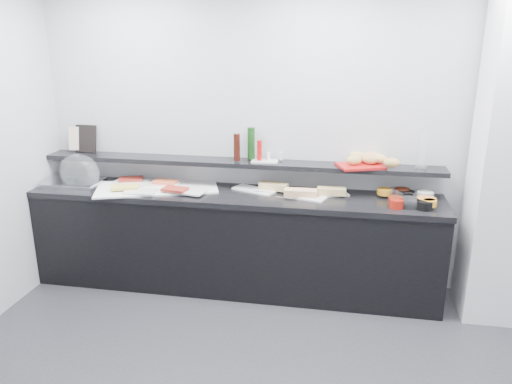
% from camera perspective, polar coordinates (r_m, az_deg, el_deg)
% --- Properties ---
extents(back_wall, '(5.00, 0.02, 2.70)m').
position_cam_1_polar(back_wall, '(4.45, 7.03, 6.07)').
color(back_wall, '#B6B9BD').
rests_on(back_wall, ground).
extents(column, '(0.50, 0.50, 2.70)m').
position_cam_1_polar(column, '(4.29, 27.16, 3.85)').
color(column, white).
rests_on(column, ground).
extents(buffet_cabinet, '(3.60, 0.60, 0.85)m').
position_cam_1_polar(buffet_cabinet, '(4.54, -2.55, -5.84)').
color(buffet_cabinet, black).
rests_on(buffet_cabinet, ground).
extents(counter_top, '(3.62, 0.62, 0.05)m').
position_cam_1_polar(counter_top, '(4.38, -2.63, -0.42)').
color(counter_top, black).
rests_on(counter_top, buffet_cabinet).
extents(wall_shelf, '(3.60, 0.25, 0.04)m').
position_cam_1_polar(wall_shelf, '(4.48, -2.17, 3.36)').
color(wall_shelf, black).
rests_on(wall_shelf, back_wall).
extents(cloche_base, '(0.52, 0.35, 0.04)m').
position_cam_1_polar(cloche_base, '(4.91, -20.15, 1.01)').
color(cloche_base, '#B6B8BD').
rests_on(cloche_base, counter_top).
extents(cloche_dome, '(0.49, 0.39, 0.34)m').
position_cam_1_polar(cloche_dome, '(4.83, -19.51, 2.12)').
color(cloche_dome, white).
rests_on(cloche_dome, cloche_base).
extents(linen_runner, '(1.18, 0.83, 0.01)m').
position_cam_1_polar(linen_runner, '(4.59, -11.21, 0.52)').
color(linen_runner, white).
rests_on(linen_runner, counter_top).
extents(platter_meat_a, '(0.34, 0.24, 0.01)m').
position_cam_1_polar(platter_meat_a, '(4.75, -13.97, 1.10)').
color(platter_meat_a, white).
rests_on(platter_meat_a, linen_runner).
extents(food_meat_a, '(0.25, 0.20, 0.02)m').
position_cam_1_polar(food_meat_a, '(4.79, -14.12, 1.45)').
color(food_meat_a, maroon).
rests_on(food_meat_a, platter_meat_a).
extents(platter_salmon, '(0.31, 0.23, 0.01)m').
position_cam_1_polar(platter_salmon, '(4.65, -10.47, 0.96)').
color(platter_salmon, white).
rests_on(platter_salmon, linen_runner).
extents(food_salmon, '(0.21, 0.14, 0.02)m').
position_cam_1_polar(food_salmon, '(4.63, -10.36, 1.14)').
color(food_salmon, '#F26131').
rests_on(food_salmon, platter_salmon).
extents(platter_cheese, '(0.28, 0.19, 0.01)m').
position_cam_1_polar(platter_cheese, '(4.45, -13.06, 0.04)').
color(platter_cheese, white).
rests_on(platter_cheese, linen_runner).
extents(food_cheese, '(0.27, 0.22, 0.02)m').
position_cam_1_polar(food_cheese, '(4.55, -14.74, 0.57)').
color(food_cheese, '#E5D359').
rests_on(food_cheese, platter_cheese).
extents(platter_meat_b, '(0.35, 0.27, 0.01)m').
position_cam_1_polar(platter_meat_b, '(4.40, -7.72, 0.14)').
color(platter_meat_b, white).
rests_on(platter_meat_b, linen_runner).
extents(food_meat_b, '(0.23, 0.17, 0.02)m').
position_cam_1_polar(food_meat_b, '(4.39, -9.26, 0.31)').
color(food_meat_b, maroon).
rests_on(food_meat_b, platter_meat_b).
extents(sandwich_plate_left, '(0.42, 0.30, 0.01)m').
position_cam_1_polar(sandwich_plate_left, '(4.43, -0.16, 0.25)').
color(sandwich_plate_left, white).
rests_on(sandwich_plate_left, counter_top).
extents(sandwich_food_left, '(0.27, 0.16, 0.06)m').
position_cam_1_polar(sandwich_food_left, '(4.42, 2.04, 0.68)').
color(sandwich_food_left, '#D9B672').
rests_on(sandwich_food_left, sandwich_plate_left).
extents(tongs_left, '(0.16, 0.01, 0.01)m').
position_cam_1_polar(tongs_left, '(4.34, 0.71, 0.04)').
color(tongs_left, '#BABDC1').
rests_on(tongs_left, sandwich_plate_left).
extents(sandwich_plate_mid, '(0.36, 0.24, 0.01)m').
position_cam_1_polar(sandwich_plate_mid, '(4.25, 5.70, -0.61)').
color(sandwich_plate_mid, white).
rests_on(sandwich_plate_mid, counter_top).
extents(sandwich_food_mid, '(0.28, 0.11, 0.06)m').
position_cam_1_polar(sandwich_food_mid, '(4.24, 5.12, -0.09)').
color(sandwich_food_mid, tan).
rests_on(sandwich_food_mid, sandwich_plate_mid).
extents(tongs_mid, '(0.16, 0.03, 0.01)m').
position_cam_1_polar(tongs_mid, '(4.18, 3.25, -0.66)').
color(tongs_mid, silver).
rests_on(tongs_mid, sandwich_plate_mid).
extents(sandwich_plate_right, '(0.33, 0.23, 0.01)m').
position_cam_1_polar(sandwich_plate_right, '(4.36, 8.48, -0.26)').
color(sandwich_plate_right, white).
rests_on(sandwich_plate_right, counter_top).
extents(sandwich_food_right, '(0.25, 0.11, 0.06)m').
position_cam_1_polar(sandwich_food_right, '(4.32, 8.62, 0.11)').
color(sandwich_food_right, tan).
rests_on(sandwich_food_right, sandwich_plate_right).
extents(tongs_right, '(0.16, 0.05, 0.01)m').
position_cam_1_polar(tongs_right, '(4.32, 9.15, -0.27)').
color(tongs_right, '#B6B8BD').
rests_on(tongs_right, sandwich_plate_right).
extents(bowl_glass_fruit, '(0.21, 0.21, 0.07)m').
position_cam_1_polar(bowl_glass_fruit, '(4.41, 16.04, -0.18)').
color(bowl_glass_fruit, white).
rests_on(bowl_glass_fruit, counter_top).
extents(fill_glass_fruit, '(0.17, 0.17, 0.05)m').
position_cam_1_polar(fill_glass_fruit, '(4.39, 14.48, 0.05)').
color(fill_glass_fruit, orange).
rests_on(fill_glass_fruit, bowl_glass_fruit).
extents(bowl_black_jam, '(0.14, 0.14, 0.07)m').
position_cam_1_polar(bowl_black_jam, '(4.38, 16.80, -0.35)').
color(bowl_black_jam, black).
rests_on(bowl_black_jam, counter_top).
extents(fill_black_jam, '(0.14, 0.14, 0.05)m').
position_cam_1_polar(fill_black_jam, '(4.43, 16.37, 0.06)').
color(fill_black_jam, '#571C0C').
rests_on(fill_black_jam, bowl_black_jam).
extents(bowl_glass_cream, '(0.20, 0.20, 0.07)m').
position_cam_1_polar(bowl_glass_cream, '(4.40, 18.42, -0.44)').
color(bowl_glass_cream, silver).
rests_on(bowl_glass_cream, counter_top).
extents(fill_glass_cream, '(0.16, 0.16, 0.05)m').
position_cam_1_polar(fill_glass_cream, '(4.41, 18.77, -0.24)').
color(fill_glass_cream, white).
rests_on(fill_glass_cream, bowl_glass_cream).
extents(bowl_red_jam, '(0.13, 0.13, 0.07)m').
position_cam_1_polar(bowl_red_jam, '(4.14, 15.75, -1.29)').
color(bowl_red_jam, maroon).
rests_on(bowl_red_jam, counter_top).
extents(fill_red_jam, '(0.14, 0.14, 0.05)m').
position_cam_1_polar(fill_red_jam, '(4.19, 15.61, -0.85)').
color(fill_red_jam, '#541A0C').
rests_on(fill_red_jam, bowl_red_jam).
extents(bowl_glass_salmon, '(0.20, 0.20, 0.07)m').
position_cam_1_polar(bowl_glass_salmon, '(4.19, 17.17, -1.19)').
color(bowl_glass_salmon, silver).
rests_on(bowl_glass_salmon, counter_top).
extents(fill_glass_salmon, '(0.19, 0.19, 0.05)m').
position_cam_1_polar(fill_glass_salmon, '(4.24, 18.90, -0.97)').
color(fill_glass_salmon, orange).
rests_on(fill_glass_salmon, bowl_glass_salmon).
extents(bowl_black_fruit, '(0.16, 0.16, 0.07)m').
position_cam_1_polar(bowl_black_fruit, '(4.17, 18.69, -1.42)').
color(bowl_black_fruit, black).
rests_on(bowl_black_fruit, counter_top).
extents(fill_black_fruit, '(0.13, 0.13, 0.05)m').
position_cam_1_polar(fill_black_fruit, '(4.20, 19.26, -1.19)').
color(fill_black_fruit, orange).
rests_on(fill_black_fruit, bowl_black_fruit).
extents(framed_print, '(0.21, 0.08, 0.26)m').
position_cam_1_polar(framed_print, '(5.05, -18.87, 5.79)').
color(framed_print, black).
rests_on(framed_print, wall_shelf).
extents(print_art, '(0.17, 0.08, 0.22)m').
position_cam_1_polar(print_art, '(5.08, -19.74, 5.78)').
color(print_art, beige).
rests_on(print_art, framed_print).
extents(condiment_tray, '(0.24, 0.16, 0.01)m').
position_cam_1_polar(condiment_tray, '(4.43, 1.02, 3.56)').
color(condiment_tray, silver).
rests_on(condiment_tray, wall_shelf).
extents(bottle_green_a, '(0.06, 0.06, 0.26)m').
position_cam_1_polar(bottle_green_a, '(4.45, -0.62, 5.43)').
color(bottle_green_a, '#113D10').
rests_on(bottle_green_a, condiment_tray).
extents(bottle_brown, '(0.07, 0.07, 0.24)m').
position_cam_1_polar(bottle_brown, '(4.39, -2.20, 5.13)').
color(bottle_brown, black).
rests_on(bottle_brown, condiment_tray).
extents(bottle_green_b, '(0.08, 0.08, 0.28)m').
position_cam_1_polar(bottle_green_b, '(4.47, -0.56, 5.63)').
color(bottle_green_b, '#103B11').
rests_on(bottle_green_b, condiment_tray).
extents(bottle_hot, '(0.05, 0.05, 0.18)m').
position_cam_1_polar(bottle_hot, '(4.41, 0.40, 4.78)').
color(bottle_hot, red).
rests_on(bottle_hot, condiment_tray).
extents(shaker_salt, '(0.04, 0.04, 0.07)m').
position_cam_1_polar(shaker_salt, '(4.42, 1.45, 4.07)').
color(shaker_salt, white).
rests_on(shaker_salt, condiment_tray).
extents(shaker_pepper, '(0.03, 0.03, 0.07)m').
position_cam_1_polar(shaker_pepper, '(4.44, 2.92, 4.13)').
color(shaker_pepper, silver).
rests_on(shaker_pepper, condiment_tray).
extents(bread_tray, '(0.44, 0.38, 0.02)m').
position_cam_1_polar(bread_tray, '(4.34, 11.83, 2.95)').
color(bread_tray, '#B11313').
rests_on(bread_tray, wall_shelf).
extents(bread_roll_nw, '(0.16, 0.13, 0.08)m').
position_cam_1_polar(bread_roll_nw, '(4.45, 11.39, 4.03)').
color(bread_roll_nw, gold).
rests_on(bread_roll_nw, bread_tray).
extents(bread_roll_n, '(0.16, 0.12, 0.08)m').
position_cam_1_polar(bread_roll_n, '(4.47, 13.15, 3.95)').
color(bread_roll_n, '#D98552').
rests_on(bread_roll_n, bread_tray).
extents(bread_roll_ne, '(0.14, 0.10, 0.08)m').
position_cam_1_polar(bread_roll_ne, '(4.42, 12.39, 3.87)').
color(bread_roll_ne, '#C4804A').
rests_on(bread_roll_ne, bread_tray).
extents(bread_roll_s, '(0.15, 0.12, 0.08)m').
position_cam_1_polar(bread_roll_s, '(4.30, 11.12, 3.58)').
color(bread_roll_s, tan).
rests_on(bread_roll_s, bread_tray).
extents(bread_roll_se, '(0.15, 0.11, 0.08)m').
position_cam_1_polar(bread_roll_se, '(4.29, 15.26, 3.25)').
color(bread_roll_se, '#BA8C46').
rests_on(bread_roll_se, bread_tray).
extents(bread_roll_midw, '(0.16, 0.13, 0.08)m').
position_cam_1_polar(bread_roll_midw, '(4.36, 12.87, 3.65)').
color(bread_roll_midw, '#B57F45').
rests_on(bread_roll_midw, bread_tray).
extents(bread_roll_mide, '(0.16, 0.13, 0.08)m').
position_cam_1_polar(bread_roll_mide, '(4.40, 13.88, 3.71)').
color(bread_roll_mide, tan).
rests_on(bread_roll_mide, bread_tray).
extents(carafe, '(0.12, 0.12, 0.30)m').
position_cam_1_polar(carafe, '(4.35, 18.48, 4.35)').
color(carafe, white).
rests_on(carafe, wall_shelf).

